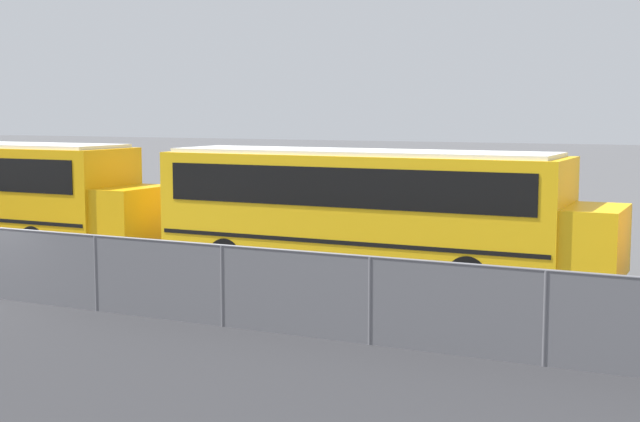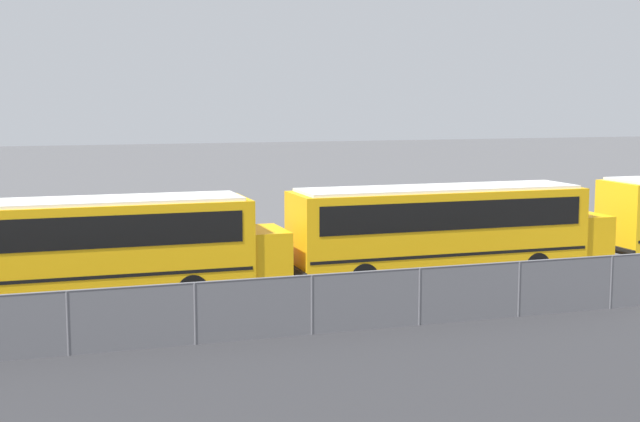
# 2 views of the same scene
# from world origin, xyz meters

# --- Properties ---
(school_bus_2) EXTENTS (11.38, 2.52, 3.14)m
(school_bus_2) POSITION_xyz_m (-17.36, 5.38, 1.86)
(school_bus_2) COLOR #EDA80F
(school_bus_2) RESTS_ON ground_plane
(school_bus_3) EXTENTS (11.38, 2.52, 3.14)m
(school_bus_3) POSITION_xyz_m (-5.66, 5.50, 1.86)
(school_bus_3) COLOR #EDA80F
(school_bus_3) RESTS_ON ground_plane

